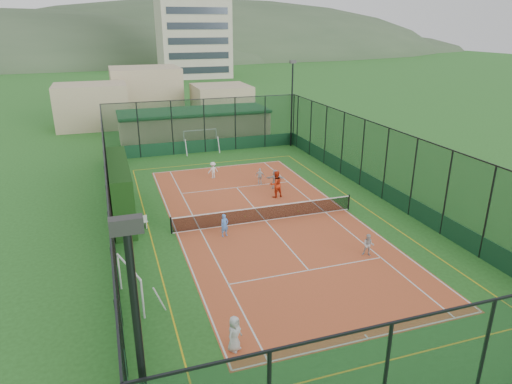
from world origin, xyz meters
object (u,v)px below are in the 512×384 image
child_near_right (368,245)px  white_bench (134,223)px  floodlight_ne (292,104)px  apartment_tower (192,6)px  coach (276,184)px  child_far_left (213,170)px  child_far_right (260,176)px  futsal_goal_near (130,285)px  clubhouse (194,125)px  futsal_goal_far (200,141)px  child_near_left (234,334)px  child_near_mid (225,225)px  child_far_back (275,179)px

child_near_right → white_bench: bearing=-179.2°
white_bench → floodlight_ne: bearing=30.3°
floodlight_ne → child_near_right: 23.39m
apartment_tower → coach: size_ratio=15.74×
floodlight_ne → child_far_left: bearing=-142.5°
child_near_right → child_far_right: size_ratio=0.97×
futsal_goal_near → coach: size_ratio=1.46×
clubhouse → white_bench: clubhouse is taller
clubhouse → futsal_goal_near: bearing=-106.6°
white_bench → coach: coach is taller
futsal_goal_far → child_near_left: 28.50m
child_near_left → coach: size_ratio=0.75×
floodlight_ne → clubhouse: size_ratio=0.54×
futsal_goal_near → child_near_mid: (5.55, 5.18, -0.22)m
child_near_left → white_bench: bearing=63.5°
child_far_left → child_near_right: bearing=91.6°
clubhouse → child_near_mid: (-2.94, -23.30, -0.89)m
child_near_mid → futsal_goal_near: bearing=-154.7°
child_near_mid → child_far_left: 10.59m
child_far_left → coach: size_ratio=0.69×
child_near_left → child_far_right: bearing=28.9°
futsal_goal_near → child_far_left: bearing=-42.4°
child_near_left → child_near_mid: 9.79m
child_far_right → child_near_left: bearing=99.6°
child_far_left → child_far_back: child_far_back is taller
apartment_tower → child_near_right: (-8.42, -87.97, -14.39)m
white_bench → child_far_left: (6.68, 7.96, 0.22)m
floodlight_ne → child_far_back: (-5.93, -11.28, -3.40)m
apartment_tower → child_far_left: bearing=-100.2°
futsal_goal_near → child_far_back: 16.24m
clubhouse → child_far_left: clubhouse is taller
futsal_goal_far → child_near_right: bearing=-82.2°
clubhouse → child_far_back: clubhouse is taller
child_near_left → coach: coach is taller
child_near_right → child_far_back: size_ratio=0.84×
clubhouse → coach: 18.49m
futsal_goal_near → clubhouse: bearing=-33.7°
child_near_mid → futsal_goal_far: bearing=64.5°
floodlight_ne → white_bench: bearing=-136.8°
child_near_left → child_near_right: (8.66, 4.88, -0.11)m
futsal_goal_far → child_far_left: (-0.73, -8.13, -0.37)m
clubhouse → futsal_goal_near: 29.73m
child_far_back → coach: bearing=89.0°
white_bench → child_far_right: child_far_right is taller
child_far_back → futsal_goal_far: bearing=-57.2°
child_far_left → floodlight_ne: bearing=-158.2°
child_near_left → child_near_mid: child_near_left is taller
child_near_mid → white_bench: bearing=135.3°
child_near_right → child_near_left: bearing=-117.6°
apartment_tower → futsal_goal_near: bearing=-103.0°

